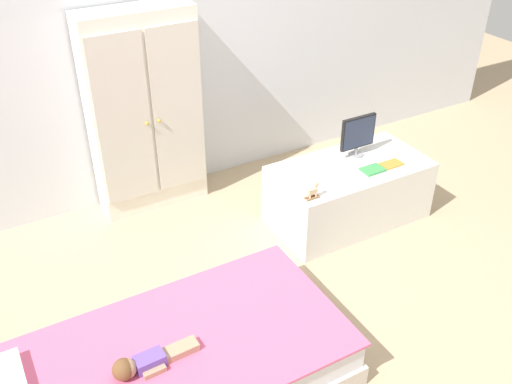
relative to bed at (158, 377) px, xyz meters
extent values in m
cube|color=tan|center=(0.65, 0.18, -0.15)|extent=(10.00, 10.00, 0.02)
cube|color=silver|center=(0.65, 1.75, 1.21)|extent=(6.40, 0.05, 2.70)
cube|color=silver|center=(0.00, 0.00, 0.05)|extent=(1.73, 0.80, 0.15)
cube|color=#D65B84|center=(0.00, 0.00, 0.13)|extent=(1.76, 0.83, 0.02)
cube|color=#6B4CB2|center=(-0.04, -0.04, 0.17)|extent=(0.13, 0.08, 0.06)
cube|color=tan|center=(0.11, -0.02, 0.16)|extent=(0.16, 0.04, 0.04)
cube|color=tan|center=(0.11, -0.05, 0.16)|extent=(0.16, 0.04, 0.04)
cube|color=tan|center=(-0.04, 0.01, 0.16)|extent=(0.10, 0.03, 0.03)
cube|color=tan|center=(-0.04, -0.09, 0.16)|extent=(0.10, 0.03, 0.03)
sphere|color=tan|center=(-0.14, -0.04, 0.19)|extent=(0.09, 0.09, 0.09)
sphere|color=brown|center=(-0.16, -0.05, 0.19)|extent=(0.10, 0.10, 0.10)
cube|color=white|center=(0.57, 1.58, 0.54)|extent=(0.72, 0.24, 1.36)
cube|color=beige|center=(0.39, 1.45, 0.57)|extent=(0.34, 0.02, 1.11)
cube|color=beige|center=(0.75, 1.45, 0.57)|extent=(0.34, 0.02, 1.11)
sphere|color=gold|center=(0.53, 1.43, 0.54)|extent=(0.02, 0.02, 0.02)
sphere|color=gold|center=(0.61, 1.43, 0.54)|extent=(0.02, 0.02, 0.02)
cube|color=silver|center=(1.63, 0.74, 0.07)|extent=(1.02, 0.54, 0.41)
cylinder|color=#99999E|center=(1.74, 0.84, 0.28)|extent=(0.10, 0.10, 0.01)
cylinder|color=#99999E|center=(1.74, 0.84, 0.31)|extent=(0.02, 0.02, 0.05)
cube|color=black|center=(1.74, 0.84, 0.44)|extent=(0.25, 0.02, 0.22)
cube|color=#28334C|center=(1.74, 0.82, 0.44)|extent=(0.23, 0.01, 0.20)
cube|color=#8E6642|center=(1.19, 0.56, 0.28)|extent=(0.09, 0.01, 0.01)
cube|color=#8E6642|center=(1.19, 0.54, 0.28)|extent=(0.09, 0.01, 0.01)
cube|color=#D1B289|center=(1.19, 0.55, 0.32)|extent=(0.06, 0.03, 0.03)
cylinder|color=#D1B289|center=(1.22, 0.56, 0.30)|extent=(0.01, 0.01, 0.02)
cylinder|color=#D1B289|center=(1.22, 0.54, 0.30)|extent=(0.01, 0.01, 0.02)
cylinder|color=#D1B289|center=(1.17, 0.56, 0.30)|extent=(0.01, 0.01, 0.02)
cylinder|color=#D1B289|center=(1.17, 0.54, 0.30)|extent=(0.01, 0.01, 0.02)
cylinder|color=#D1B289|center=(1.22, 0.55, 0.35)|extent=(0.02, 0.02, 0.02)
sphere|color=#D1B289|center=(1.22, 0.55, 0.37)|extent=(0.03, 0.03, 0.03)
cube|color=#429E51|center=(1.71, 0.62, 0.28)|extent=(0.14, 0.10, 0.01)
cube|color=orange|center=(1.86, 0.62, 0.28)|extent=(0.14, 0.09, 0.01)
camera|label=1|loc=(-0.45, -1.72, 2.13)|focal=40.08mm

